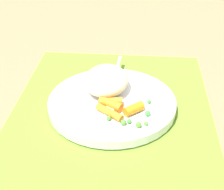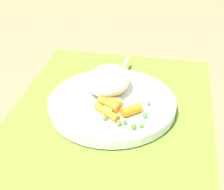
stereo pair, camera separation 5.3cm
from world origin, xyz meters
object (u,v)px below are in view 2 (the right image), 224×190
at_px(rice_mound, 108,80).
at_px(fork, 117,88).
at_px(carrot_portion, 115,107).
at_px(plate, 112,103).

distance_m(rice_mound, fork, 0.02).
bearing_deg(carrot_portion, fork, -172.05).
xyz_separation_m(plate, rice_mound, (-0.03, -0.01, 0.03)).
bearing_deg(fork, carrot_portion, 7.95).
relative_size(rice_mound, carrot_portion, 1.22).
height_order(rice_mound, carrot_portion, rice_mound).
distance_m(plate, carrot_portion, 0.04).
bearing_deg(plate, rice_mound, -157.24).
distance_m(carrot_portion, fork, 0.07).
xyz_separation_m(rice_mound, fork, (-0.00, 0.02, -0.02)).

